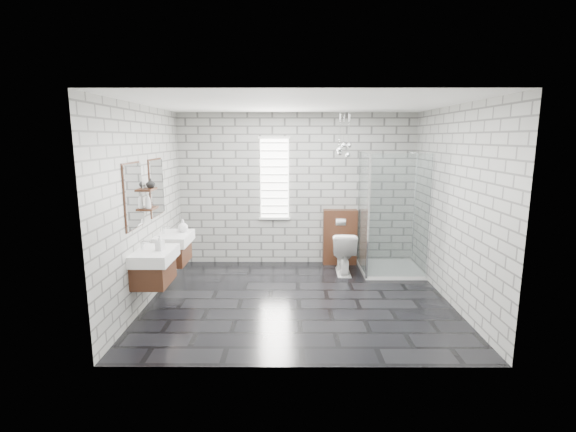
{
  "coord_description": "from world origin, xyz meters",
  "views": [
    {
      "loc": [
        -0.13,
        -5.63,
        2.27
      ],
      "look_at": [
        -0.15,
        0.35,
        1.14
      ],
      "focal_mm": 26.0,
      "sensor_mm": 36.0,
      "label": 1
    }
  ],
  "objects_px": {
    "shower_enclosure": "(386,244)",
    "toilet": "(343,252)",
    "vanity_right": "(171,240)",
    "cistern_panel": "(340,237)",
    "vanity_left": "(152,257)"
  },
  "relations": [
    {
      "from": "vanity_right",
      "to": "cistern_panel",
      "type": "bearing_deg",
      "value": 25.0
    },
    {
      "from": "shower_enclosure",
      "to": "toilet",
      "type": "height_order",
      "value": "shower_enclosure"
    },
    {
      "from": "vanity_right",
      "to": "cistern_panel",
      "type": "relative_size",
      "value": 1.57
    },
    {
      "from": "toilet",
      "to": "vanity_right",
      "type": "bearing_deg",
      "value": 17.21
    },
    {
      "from": "vanity_left",
      "to": "toilet",
      "type": "bearing_deg",
      "value": 31.72
    },
    {
      "from": "cistern_panel",
      "to": "shower_enclosure",
      "type": "xyz_separation_m",
      "value": [
        0.72,
        -0.52,
        0.0
      ]
    },
    {
      "from": "vanity_left",
      "to": "shower_enclosure",
      "type": "distance_m",
      "value": 3.8
    },
    {
      "from": "shower_enclosure",
      "to": "cistern_panel",
      "type": "bearing_deg",
      "value": 144.41
    },
    {
      "from": "vanity_left",
      "to": "vanity_right",
      "type": "xyz_separation_m",
      "value": [
        0.0,
        0.92,
        0.0
      ]
    },
    {
      "from": "toilet",
      "to": "shower_enclosure",
      "type": "bearing_deg",
      "value": -178.44
    },
    {
      "from": "vanity_left",
      "to": "toilet",
      "type": "height_order",
      "value": "vanity_left"
    },
    {
      "from": "cistern_panel",
      "to": "shower_enclosure",
      "type": "relative_size",
      "value": 0.49
    },
    {
      "from": "cistern_panel",
      "to": "toilet",
      "type": "height_order",
      "value": "cistern_panel"
    },
    {
      "from": "vanity_left",
      "to": "cistern_panel",
      "type": "relative_size",
      "value": 1.57
    },
    {
      "from": "vanity_left",
      "to": "shower_enclosure",
      "type": "xyz_separation_m",
      "value": [
        3.41,
        1.66,
        -0.25
      ]
    }
  ]
}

